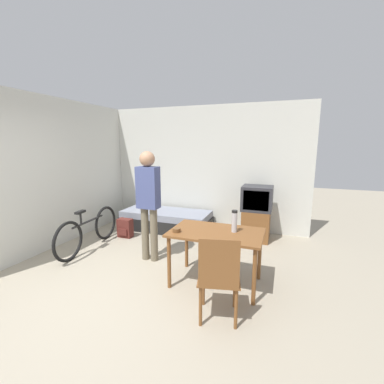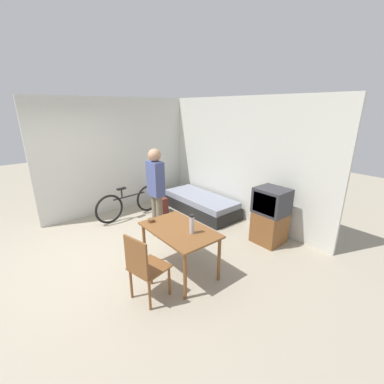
{
  "view_description": "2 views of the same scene",
  "coord_description": "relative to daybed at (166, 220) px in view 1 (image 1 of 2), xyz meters",
  "views": [
    {
      "loc": [
        1.93,
        -2.22,
        1.87
      ],
      "look_at": [
        0.49,
        1.73,
        1.08
      ],
      "focal_mm": 24.0,
      "sensor_mm": 36.0,
      "label": 1
    },
    {
      "loc": [
        3.95,
        -1.13,
        2.49
      ],
      "look_at": [
        0.56,
        1.63,
        1.03
      ],
      "focal_mm": 24.0,
      "sensor_mm": 36.0,
      "label": 2
    }
  ],
  "objects": [
    {
      "name": "wall_left",
      "position": [
        -1.51,
        -1.13,
        1.14
      ],
      "size": [
        0.06,
        4.25,
        2.7
      ],
      "color": "silver",
      "rests_on": "ground_plane"
    },
    {
      "name": "person_standing",
      "position": [
        0.42,
        -1.5,
        0.84
      ],
      "size": [
        0.34,
        0.24,
        1.77
      ],
      "color": "#6B604C",
      "rests_on": "ground_plane"
    },
    {
      "name": "wooden_chair",
      "position": [
        1.85,
        -2.59,
        0.34
      ],
      "size": [
        0.53,
        0.53,
        0.97
      ],
      "color": "brown",
      "rests_on": "ground_plane"
    },
    {
      "name": "mate_bowl",
      "position": [
        1.14,
        -2.04,
        0.56
      ],
      "size": [
        0.11,
        0.11,
        0.05
      ],
      "color": "brown",
      "rests_on": "dining_table"
    },
    {
      "name": "thermos_flask",
      "position": [
        1.85,
        -1.78,
        0.69
      ],
      "size": [
        0.08,
        0.08,
        0.29
      ],
      "color": "#B7B7BC",
      "rests_on": "dining_table"
    },
    {
      "name": "daybed",
      "position": [
        0.0,
        0.0,
        0.0
      ],
      "size": [
        1.99,
        0.82,
        0.42
      ],
      "color": "black",
      "rests_on": "ground_plane"
    },
    {
      "name": "dining_table",
      "position": [
        1.62,
        -1.84,
        0.44
      ],
      "size": [
        1.21,
        0.75,
        0.74
      ],
      "color": "brown",
      "rests_on": "ground_plane"
    },
    {
      "name": "tv",
      "position": [
        1.95,
        0.04,
        0.34
      ],
      "size": [
        0.57,
        0.52,
        1.08
      ],
      "color": "brown",
      "rests_on": "ground_plane"
    },
    {
      "name": "ground_plane",
      "position": [
        0.49,
        -2.76,
        -0.21
      ],
      "size": [
        20.0,
        20.0,
        0.0
      ],
      "primitive_type": "plane",
      "color": "#9E937F"
    },
    {
      "name": "backpack",
      "position": [
        -0.57,
        -0.75,
        -0.02
      ],
      "size": [
        0.29,
        0.2,
        0.38
      ],
      "color": "#56231E",
      "rests_on": "ground_plane"
    },
    {
      "name": "bicycle",
      "position": [
        -0.83,
        -1.48,
        0.14
      ],
      "size": [
        0.19,
        1.69,
        0.75
      ],
      "color": "black",
      "rests_on": "ground_plane"
    },
    {
      "name": "wall_back",
      "position": [
        0.49,
        0.52,
        1.14
      ],
      "size": [
        4.96,
        0.06,
        2.7
      ],
      "color": "silver",
      "rests_on": "ground_plane"
    }
  ]
}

